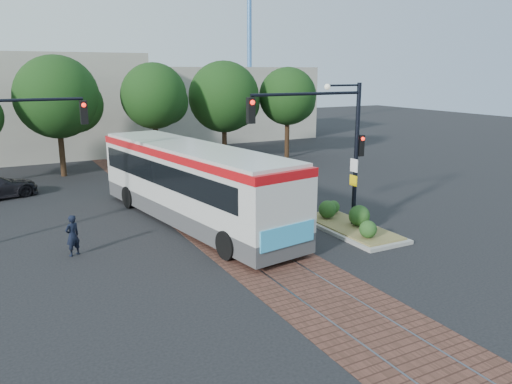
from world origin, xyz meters
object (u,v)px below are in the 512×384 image
traffic_island (349,222)px  signal_pole_main (333,135)px  city_bus (191,180)px  officer (73,235)px

traffic_island → signal_pole_main: signal_pole_main is taller
traffic_island → city_bus: bearing=143.2°
signal_pole_main → officer: (-10.03, 2.25, -3.38)m
signal_pole_main → officer: size_ratio=3.85×
signal_pole_main → city_bus: bearing=138.5°
officer → traffic_island: bearing=140.1°
city_bus → signal_pole_main: bearing=-50.4°
city_bus → traffic_island: 7.16m
traffic_island → signal_pole_main: 3.95m
signal_pole_main → traffic_island: bearing=-5.4°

